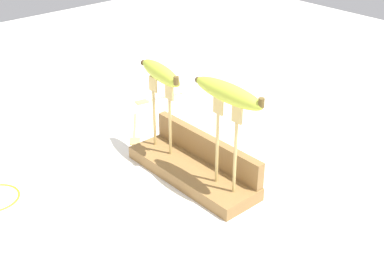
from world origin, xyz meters
The scene contains 9 objects.
ground_plane centered at (0.00, 0.00, 0.00)m, with size 3.00×3.00×0.00m, color white.
wooden_board centered at (0.00, 0.00, 0.02)m, with size 0.34×0.11×0.03m, color olive.
board_backstop centered at (0.00, 0.05, 0.06)m, with size 0.33×0.02×0.06m, color olive.
fork_stand_left centered at (-0.11, 0.00, 0.14)m, with size 0.09×0.01×0.18m.
fork_stand_right centered at (0.11, 0.00, 0.15)m, with size 0.08×0.01×0.20m.
banana_raised_left centered at (-0.11, 0.00, 0.23)m, with size 0.17×0.06×0.04m.
banana_raised_right centered at (0.11, 0.00, 0.25)m, with size 0.19×0.04×0.04m.
fork_fallen_near centered at (-0.26, 0.03, 0.00)m, with size 0.16×0.12×0.01m.
fork_fallen_far centered at (-0.40, 0.19, 0.00)m, with size 0.05×0.16×0.01m.
Camera 1 is at (0.75, -0.67, 0.66)m, focal length 48.31 mm.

